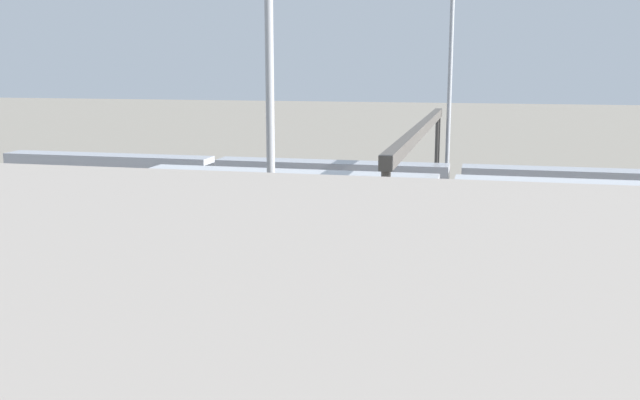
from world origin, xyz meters
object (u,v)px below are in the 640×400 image
at_px(train_on_track_5, 321,226).
at_px(train_on_track_4, 619,218).
at_px(train_on_track_7, 272,255).
at_px(signal_gantry, 421,138).
at_px(light_mast_2, 451,45).
at_px(train_on_track_1, 432,184).

bearing_deg(train_on_track_5, train_on_track_4, -166.30).
height_order(train_on_track_5, train_on_track_7, train_on_track_7).
height_order(train_on_track_5, signal_gantry, signal_gantry).
distance_m(train_on_track_4, signal_gantry, 15.39).
bearing_deg(light_mast_2, train_on_track_4, 120.95).
relative_size(train_on_track_5, train_on_track_7, 2.43).
height_order(train_on_track_5, light_mast_2, light_mast_2).
distance_m(train_on_track_5, train_on_track_1, 20.96).
xyz_separation_m(train_on_track_1, signal_gantry, (0.06, 12.50, 5.66)).
distance_m(train_on_track_1, light_mast_2, 14.94).
bearing_deg(train_on_track_5, signal_gantry, -129.63).
height_order(train_on_track_7, signal_gantry, signal_gantry).
height_order(train_on_track_5, train_on_track_1, same).
bearing_deg(signal_gantry, train_on_track_4, 170.08).
distance_m(train_on_track_1, signal_gantry, 13.72).
height_order(train_on_track_1, signal_gantry, signal_gantry).
bearing_deg(light_mast_2, train_on_track_5, 74.94).
distance_m(train_on_track_5, signal_gantry, 11.26).
height_order(light_mast_2, signal_gantry, light_mast_2).
xyz_separation_m(train_on_track_7, light_mast_2, (-7.85, -37.06, 12.60)).
xyz_separation_m(train_on_track_5, train_on_track_1, (-6.27, -20.00, -0.01)).
bearing_deg(train_on_track_4, train_on_track_5, 13.70).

